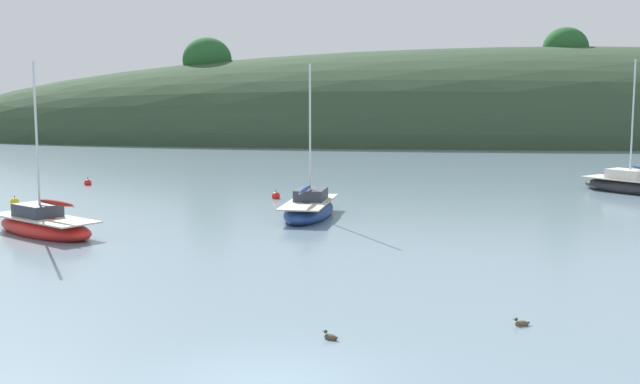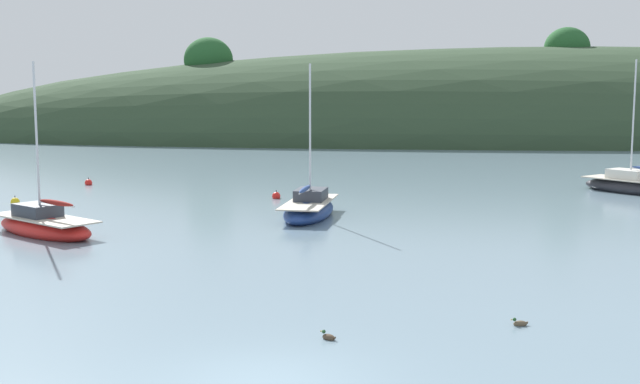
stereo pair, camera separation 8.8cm
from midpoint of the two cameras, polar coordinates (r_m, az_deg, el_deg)
far_shoreline_hill at (r=95.74m, az=17.03°, el=3.72°), size 150.00×36.00×24.55m
sailboat_yellow_far at (r=35.79m, az=-0.85°, el=-1.19°), size 2.70×6.04×7.03m
sailboat_white_near at (r=33.30m, az=-19.20°, el=-2.27°), size 5.69×4.91×6.97m
sailboat_cream_ketch at (r=47.29m, az=21.46°, el=0.41°), size 5.54×6.06×7.52m
mooring_buoy_inner at (r=42.41m, az=-21.05°, el=-0.67°), size 0.44×0.44×0.54m
mooring_buoy_channel at (r=41.81m, az=-3.23°, el=-0.30°), size 0.44×0.44×0.54m
mooring_buoy_outer at (r=49.57m, az=-16.32°, el=0.62°), size 0.44×0.44×0.54m
duck_lone_left at (r=18.59m, az=0.61°, el=-10.33°), size 0.39×0.34×0.24m
duck_straggler at (r=20.22m, az=14.09°, el=-9.09°), size 0.43×0.22×0.24m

